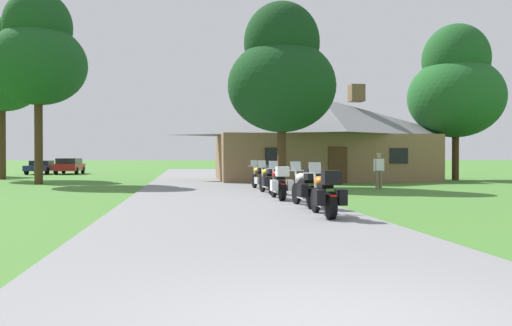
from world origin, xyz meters
name	(u,v)px	position (x,y,z in m)	size (l,w,h in m)	color
ground_plane	(212,189)	(0.00, 20.00, 0.00)	(500.00, 500.00, 0.00)	#42752D
asphalt_driveway	(214,191)	(0.00, 18.00, 0.03)	(6.40, 80.00, 0.06)	slate
motorcycle_orange_nearest_to_camera	(325,194)	(2.10, 7.93, 0.61)	(0.72, 2.08, 1.30)	black
motorcycle_white_second_in_row	(307,188)	(2.23, 10.38, 0.61)	(0.83, 2.08, 1.30)	black
motorcycle_red_third_in_row	(279,183)	(1.92, 13.05, 0.61)	(0.73, 2.08, 1.30)	black
motorcycle_yellow_fourth_in_row	(269,180)	(2.04, 15.90, 0.61)	(0.87, 2.08, 1.30)	black
motorcycle_yellow_farthest_in_row	(259,177)	(2.07, 18.76, 0.62)	(0.72, 2.08, 1.30)	black
stone_lodge	(321,138)	(7.43, 28.05, 2.73)	(13.88, 7.71, 6.19)	brown
bystander_white_shirt_near_lodge	(379,169)	(7.80, 19.08, 0.95)	(0.55, 0.27, 1.69)	#75664C
tree_left_far	(2,69)	(-13.38, 32.32, 7.39)	(5.21, 5.21, 10.83)	#422D19
tree_left_near	(38,53)	(-9.20, 25.48, 7.18)	(5.21, 5.21, 10.61)	#422D19
tree_right_of_lodge	(456,86)	(16.23, 27.29, 6.12)	(6.13, 6.13, 10.15)	#422D19
tree_by_lodge_front	(282,73)	(3.49, 20.89, 5.62)	(5.34, 5.34, 9.13)	#422D19
parked_red_suv_far_left	(70,165)	(-11.38, 43.11, 0.78)	(1.94, 4.61, 1.40)	maroon
parked_navy_sedan_far_left	(42,167)	(-13.80, 43.30, 0.64)	(2.00, 4.25, 1.20)	navy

